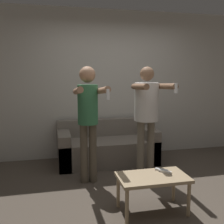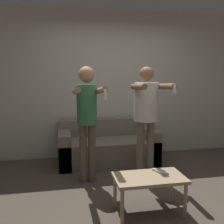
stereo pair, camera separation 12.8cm
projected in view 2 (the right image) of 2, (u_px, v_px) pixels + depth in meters
The scene contains 8 objects.
ground_plane at pixel (141, 196), 3.35m from camera, with size 14.00×14.00×0.00m, color #4C4238.
wall_back at pixel (113, 84), 4.91m from camera, with size 6.40×0.06×2.70m.
couch at pixel (108, 147), 4.61m from camera, with size 1.69×0.79×0.72m.
person_standing_left at pixel (87, 112), 3.63m from camera, with size 0.40×0.75×1.65m.
person_standing_right at pixel (146, 108), 3.80m from camera, with size 0.47×0.72×1.65m.
coffee_table at pixel (149, 181), 2.92m from camera, with size 0.78×0.45×0.42m.
remote_near at pixel (162, 172), 3.00m from camera, with size 0.13×0.13×0.02m.
remote_far at pixel (159, 170), 3.05m from camera, with size 0.13×0.13×0.02m.
Camera 2 is at (-0.97, -3.02, 1.56)m, focal length 42.00 mm.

